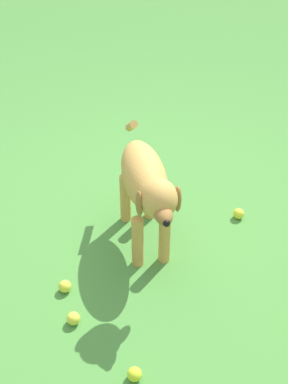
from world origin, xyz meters
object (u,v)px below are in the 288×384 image
at_px(dog, 146,184).
at_px(tennis_ball_0, 135,374).
at_px(tennis_ball_4, 65,286).
at_px(tennis_ball_1, 239,214).
at_px(tennis_ball_2, 73,318).

height_order(dog, tennis_ball_0, dog).
bearing_deg(tennis_ball_4, tennis_ball_1, -153.29).
height_order(tennis_ball_0, tennis_ball_1, same).
bearing_deg(tennis_ball_2, tennis_ball_1, -143.24).
bearing_deg(tennis_ball_1, tennis_ball_2, 36.76).
xyz_separation_m(tennis_ball_0, tennis_ball_1, (-0.70, -1.06, 0.00)).
bearing_deg(tennis_ball_1, tennis_ball_4, 26.71).
bearing_deg(dog, tennis_ball_1, 101.83).
relative_size(tennis_ball_1, tennis_ball_4, 1.00).
bearing_deg(tennis_ball_1, dog, 19.13).
relative_size(tennis_ball_1, tennis_ball_2, 1.00).
xyz_separation_m(tennis_ball_1, tennis_ball_4, (1.03, 0.52, 0.00)).
bearing_deg(dog, tennis_ball_4, -62.03).
relative_size(dog, tennis_ball_0, 14.79).
bearing_deg(tennis_ball_4, tennis_ball_0, 121.47).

